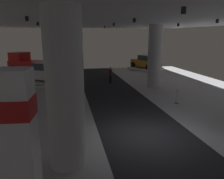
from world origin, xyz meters
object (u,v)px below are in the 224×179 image
object	(u,v)px
display_car_deep_right	(146,62)
display_platform_deep_left	(32,73)
brand_sign_pylon	(8,175)
display_platform_deep_right	(145,69)
visitor_walking_near	(110,74)
display_car_far_left	(44,72)
column_right	(155,56)
display_platform_far_left	(44,81)
pickup_truck_deep_left	(29,64)
column_left	(65,90)

from	to	relation	value
display_car_deep_right	display_platform_deep_left	bearing A→B (deg)	-176.16
brand_sign_pylon	display_platform_deep_right	xyz separation A→B (m)	(11.66, 24.84, -1.94)
brand_sign_pylon	display_car_deep_right	bearing A→B (deg)	64.80
display_platform_deep_right	visitor_walking_near	size ratio (longest dim) A/B	3.08
display_car_far_left	column_right	bearing A→B (deg)	-21.14
brand_sign_pylon	display_platform_deep_left	bearing A→B (deg)	96.95
display_car_far_left	visitor_walking_near	world-z (taller)	display_car_far_left
display_platform_far_left	display_car_deep_right	size ratio (longest dim) A/B	1.03
display_platform_far_left	pickup_truck_deep_left	bearing A→B (deg)	111.67
column_right	display_platform_deep_left	world-z (taller)	column_right
pickup_truck_deep_left	display_platform_deep_right	world-z (taller)	pickup_truck_deep_left
display_platform_deep_left	display_platform_deep_right	xyz separation A→B (m)	(14.57, 1.01, -0.02)
display_platform_deep_left	display_car_far_left	distance (m)	5.56
display_car_deep_right	column_right	bearing A→B (deg)	-105.88
brand_sign_pylon	display_platform_deep_right	size ratio (longest dim) A/B	0.82
display_car_deep_right	visitor_walking_near	xyz separation A→B (m)	(-6.40, -7.74, -0.11)
brand_sign_pylon	display_platform_deep_right	world-z (taller)	brand_sign_pylon
column_left	display_platform_far_left	world-z (taller)	column_left
pickup_truck_deep_left	visitor_walking_near	distance (m)	10.93
column_right	visitor_walking_near	bearing A→B (deg)	148.08
column_left	display_platform_deep_right	xyz separation A→B (m)	(10.60, 21.25, -2.61)
brand_sign_pylon	pickup_truck_deep_left	distance (m)	24.24
column_right	display_platform_far_left	distance (m)	10.93
column_right	column_left	world-z (taller)	same
column_left	display_platform_deep_left	bearing A→B (deg)	101.09
column_right	display_car_deep_right	distance (m)	10.50
display_platform_deep_right	display_car_deep_right	world-z (taller)	display_car_deep_right
brand_sign_pylon	column_left	bearing A→B (deg)	73.51
column_left	display_platform_deep_left	xyz separation A→B (m)	(-3.97, 20.24, -2.59)
brand_sign_pylon	display_car_deep_right	size ratio (longest dim) A/B	0.88
column_left	pickup_truck_deep_left	size ratio (longest dim) A/B	0.99
display_car_far_left	visitor_walking_near	size ratio (longest dim) A/B	2.81
display_platform_deep_left	display_car_far_left	size ratio (longest dim) A/B	1.27
display_platform_deep_left	visitor_walking_near	xyz separation A→B (m)	(8.18, -6.76, 0.75)
display_car_deep_right	pickup_truck_deep_left	bearing A→B (deg)	-176.92
column_left	display_platform_far_left	bearing A→B (deg)	97.99
visitor_walking_near	pickup_truck_deep_left	bearing A→B (deg)	140.59
display_car_far_left	display_car_deep_right	size ratio (longest dim) A/B	0.98
display_platform_deep_right	pickup_truck_deep_left	bearing A→B (deg)	-176.81
column_right	display_platform_deep_right	xyz separation A→B (m)	(2.82, 9.99, -2.61)
column_left	pickup_truck_deep_left	distance (m)	20.91
brand_sign_pylon	display_platform_far_left	xyz separation A→B (m)	(-1.06, 18.69, -1.93)
display_car_deep_right	visitor_walking_near	bearing A→B (deg)	-129.61
visitor_walking_near	display_platform_deep_right	bearing A→B (deg)	50.54
column_right	column_left	distance (m)	13.68
display_platform_far_left	column_left	bearing A→B (deg)	-82.01
display_platform_deep_left	display_car_far_left	world-z (taller)	display_car_far_left
display_platform_deep_left	pickup_truck_deep_left	world-z (taller)	pickup_truck_deep_left
brand_sign_pylon	pickup_truck_deep_left	world-z (taller)	brand_sign_pylon
column_right	display_platform_far_left	world-z (taller)	column_right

